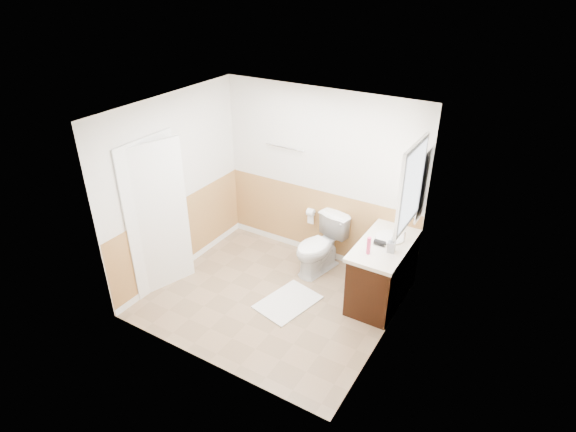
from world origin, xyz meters
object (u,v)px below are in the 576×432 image
Objects in this scene: lotion_bottle at (369,246)px; soap_dispenser at (392,245)px; bath_mat at (288,302)px; toilet at (320,246)px; vanity_cabinet at (382,273)px.

lotion_bottle is 1.11× the size of soap_dispenser.
lotion_bottle is at bearing 22.90° from bath_mat.
lotion_bottle is at bearing -15.90° from toilet.
bath_mat is 1.55m from soap_dispenser.
vanity_cabinet is (0.99, -0.17, -0.01)m from toilet.
toilet is 3.70× the size of lotion_bottle.
toilet is 1.00m from vanity_cabinet.
soap_dispenser is at bearing 26.58° from bath_mat.
vanity_cabinet is 5.00× the size of lotion_bottle.
lotion_bottle reaches higher than vanity_cabinet.
soap_dispenser reaches higher than vanity_cabinet.
toilet is 0.95m from bath_mat.
toilet is 1.27m from soap_dispenser.
lotion_bottle is 0.28m from soap_dispenser.
soap_dispenser reaches higher than bath_mat.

